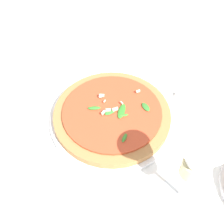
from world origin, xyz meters
TOP-DOWN VIEW (x-y plane):
  - ground_plane at (0.00, 0.00)m, footprint 6.00×6.00m
  - pizza_arugula_main at (-0.02, -0.03)m, footprint 0.30×0.30m
  - wine_glass at (0.07, -0.24)m, footprint 0.08×0.08m
  - napkin at (0.25, -0.02)m, footprint 0.13×0.09m
  - fork at (0.26, -0.02)m, footprint 0.20×0.09m
  - side_plate_white at (-0.24, 0.20)m, footprint 0.20×0.20m

SIDE VIEW (x-z plane):
  - ground_plane at x=0.00m, z-range 0.00..0.00m
  - napkin at x=0.25m, z-range 0.00..0.01m
  - fork at x=0.26m, z-range 0.01..0.01m
  - side_plate_white at x=-0.24m, z-range 0.00..0.02m
  - pizza_arugula_main at x=-0.02m, z-range -0.01..0.04m
  - wine_glass at x=0.07m, z-range 0.04..0.22m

